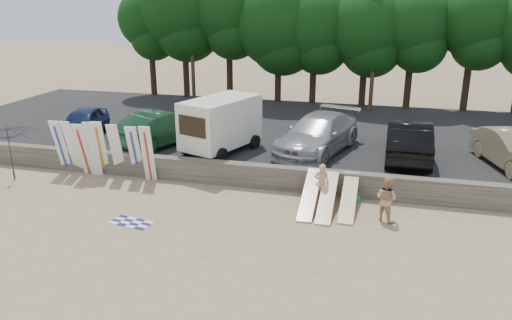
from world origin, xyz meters
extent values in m
plane|color=tan|center=(0.00, 0.00, 0.00)|extent=(120.00, 120.00, 0.00)
cube|color=#6B6356|center=(0.00, 3.00, 0.50)|extent=(44.00, 0.50, 1.00)
cube|color=#282828|center=(0.00, 10.50, 0.35)|extent=(44.00, 14.50, 0.70)
cylinder|color=#382616|center=(-13.78, 17.60, 2.54)|extent=(0.44, 0.44, 3.69)
sphere|color=#124113|center=(-13.78, 17.60, 6.15)|extent=(4.43, 4.43, 4.43)
cylinder|color=#382616|center=(-11.17, 17.60, 2.82)|extent=(0.44, 0.44, 4.24)
sphere|color=#124113|center=(-11.17, 17.60, 6.96)|extent=(6.19, 6.19, 6.19)
cylinder|color=#382616|center=(-7.87, 17.60, 2.79)|extent=(0.44, 0.44, 4.18)
sphere|color=#124113|center=(-7.87, 17.60, 6.87)|extent=(5.31, 5.31, 5.31)
cylinder|color=#382616|center=(-4.38, 17.60, 2.50)|extent=(0.44, 0.44, 3.60)
sphere|color=#124113|center=(-4.38, 17.60, 6.02)|extent=(6.09, 6.09, 6.09)
cylinder|color=#382616|center=(-1.95, 17.60, 2.44)|extent=(0.44, 0.44, 3.49)
sphere|color=#124113|center=(-1.95, 17.60, 5.85)|extent=(5.31, 5.31, 5.31)
cylinder|color=#382616|center=(1.39, 17.60, 2.43)|extent=(0.44, 0.44, 3.45)
sphere|color=#124113|center=(1.39, 17.60, 5.80)|extent=(5.39, 5.39, 5.39)
cylinder|color=#382616|center=(4.27, 17.60, 2.50)|extent=(0.44, 0.44, 3.61)
sphere|color=#124113|center=(4.27, 17.60, 6.03)|extent=(4.76, 4.76, 4.76)
cylinder|color=#382616|center=(7.79, 17.60, 2.60)|extent=(0.44, 0.44, 3.80)
sphere|color=#124113|center=(7.79, 17.60, 6.31)|extent=(4.61, 4.61, 4.61)
cylinder|color=#473321|center=(-10.00, 16.00, 5.20)|extent=(0.26, 0.26, 9.00)
cylinder|color=#473321|center=(2.00, 16.00, 5.20)|extent=(0.26, 0.26, 9.00)
cube|color=silver|center=(-4.49, 5.32, 2.14)|extent=(3.22, 4.42, 2.19)
cube|color=black|center=(-5.17, 3.44, 2.34)|extent=(1.42, 0.55, 0.89)
cylinder|color=black|center=(-5.91, 4.46, 1.03)|extent=(0.41, 0.68, 0.66)
cylinder|color=black|center=(-3.94, 3.75, 1.03)|extent=(0.41, 0.68, 0.66)
cylinder|color=black|center=(-5.03, 6.89, 1.03)|extent=(0.41, 0.68, 0.66)
cylinder|color=black|center=(-3.06, 6.18, 1.03)|extent=(0.41, 0.68, 0.66)
imported|color=#121C40|center=(-12.16, 5.85, 1.46)|extent=(2.80, 4.75, 1.52)
imported|color=#13351E|center=(-7.63, 5.73, 1.55)|extent=(3.77, 5.46, 1.71)
imported|color=#97979C|center=(-0.07, 6.36, 1.57)|extent=(3.96, 6.41, 1.73)
imported|color=black|center=(4.00, 6.27, 1.59)|extent=(1.94, 5.44, 1.79)
cube|color=white|center=(-11.19, 2.53, 1.26)|extent=(0.55, 0.77, 2.52)
cube|color=white|center=(-10.60, 2.52, 1.27)|extent=(0.57, 0.76, 2.53)
cube|color=white|center=(-9.93, 2.35, 1.25)|extent=(0.56, 0.84, 2.51)
cube|color=white|center=(-9.49, 2.42, 1.28)|extent=(0.56, 0.58, 2.57)
cube|color=white|center=(-9.22, 2.62, 1.28)|extent=(0.56, 0.60, 2.57)
cube|color=white|center=(-8.44, 2.60, 1.26)|extent=(0.60, 0.83, 2.52)
cube|color=white|center=(-7.56, 2.61, 1.25)|extent=(0.64, 0.93, 2.49)
cube|color=white|center=(-6.85, 2.43, 1.28)|extent=(0.57, 0.64, 2.56)
cube|color=beige|center=(0.35, 1.39, 0.56)|extent=(0.56, 2.83, 1.12)
cube|color=beige|center=(1.02, 1.33, 0.53)|extent=(0.56, 2.85, 1.06)
cube|color=beige|center=(1.80, 1.60, 0.51)|extent=(0.56, 2.87, 1.02)
imported|color=tan|center=(0.71, 1.98, 0.81)|extent=(0.61, 0.42, 1.61)
imported|color=tan|center=(3.16, 0.94, 0.84)|extent=(1.03, 0.97, 1.67)
cube|color=green|center=(1.99, 2.40, 0.16)|extent=(0.43, 0.37, 0.32)
cube|color=#D05118|center=(0.97, 2.40, 0.11)|extent=(0.33, 0.28, 0.22)
plane|color=white|center=(-5.66, -1.53, 0.01)|extent=(1.73, 1.73, 0.00)
imported|color=black|center=(-12.75, 1.26, 1.22)|extent=(3.56, 3.58, 2.44)
camera|label=1|loc=(2.74, -16.16, 7.79)|focal=35.00mm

